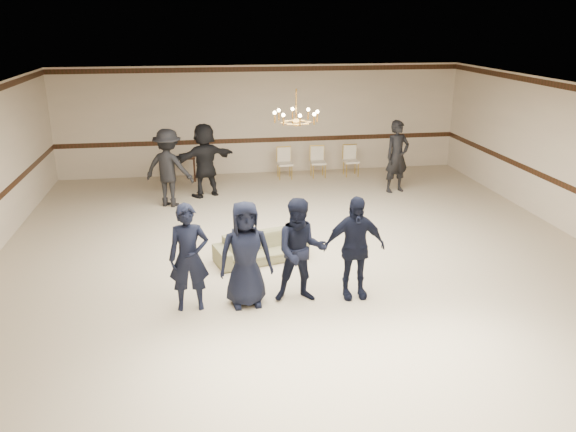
% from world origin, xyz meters
% --- Properties ---
extents(room, '(12.01, 14.01, 3.21)m').
position_xyz_m(room, '(0.00, 0.00, 1.60)').
color(room, '#C0B194').
rests_on(room, ground).
extents(chair_rail, '(12.00, 0.02, 0.14)m').
position_xyz_m(chair_rail, '(0.00, 6.99, 1.00)').
color(chair_rail, '#351A10').
rests_on(chair_rail, wall_back).
extents(crown_molding, '(12.00, 0.02, 0.14)m').
position_xyz_m(crown_molding, '(0.00, 6.99, 3.08)').
color(crown_molding, '#351A10').
rests_on(crown_molding, wall_back).
extents(chandelier, '(0.94, 0.94, 0.89)m').
position_xyz_m(chandelier, '(0.00, 1.00, 2.88)').
color(chandelier, gold).
rests_on(chandelier, ceiling).
extents(boy_a, '(0.65, 0.42, 1.77)m').
position_xyz_m(boy_a, '(-2.15, -1.48, 0.88)').
color(boy_a, black).
rests_on(boy_a, floor).
extents(boy_b, '(0.90, 0.62, 1.77)m').
position_xyz_m(boy_b, '(-1.25, -1.48, 0.88)').
color(boy_b, black).
rests_on(boy_b, floor).
extents(boy_c, '(0.91, 0.73, 1.77)m').
position_xyz_m(boy_c, '(-0.35, -1.48, 0.88)').
color(boy_c, black).
rests_on(boy_c, floor).
extents(boy_d, '(1.04, 0.43, 1.77)m').
position_xyz_m(boy_d, '(0.55, -1.48, 0.88)').
color(boy_d, black).
rests_on(boy_d, floor).
extents(settee, '(1.89, 1.12, 0.52)m').
position_xyz_m(settee, '(-0.81, 0.28, 0.26)').
color(settee, '#7E7954').
rests_on(settee, floor).
extents(adult_left, '(1.44, 1.17, 1.94)m').
position_xyz_m(adult_left, '(-2.66, 4.09, 0.97)').
color(adult_left, black).
rests_on(adult_left, floor).
extents(adult_mid, '(1.88, 1.26, 1.94)m').
position_xyz_m(adult_mid, '(-1.76, 4.79, 0.97)').
color(adult_mid, black).
rests_on(adult_mid, floor).
extents(adult_right, '(0.81, 0.64, 1.94)m').
position_xyz_m(adult_right, '(3.34, 4.39, 0.97)').
color(adult_right, black).
rests_on(adult_right, floor).
extents(banquet_chair_left, '(0.47, 0.47, 0.90)m').
position_xyz_m(banquet_chair_left, '(0.57, 6.19, 0.45)').
color(banquet_chair_left, beige).
rests_on(banquet_chair_left, floor).
extents(banquet_chair_mid, '(0.47, 0.47, 0.90)m').
position_xyz_m(banquet_chair_mid, '(1.57, 6.19, 0.45)').
color(banquet_chair_mid, beige).
rests_on(banquet_chair_mid, floor).
extents(banquet_chair_right, '(0.44, 0.44, 0.90)m').
position_xyz_m(banquet_chair_right, '(2.57, 6.19, 0.45)').
color(banquet_chair_right, beige).
rests_on(banquet_chair_right, floor).
extents(console_table, '(0.87, 0.42, 0.71)m').
position_xyz_m(console_table, '(-2.43, 6.39, 0.36)').
color(console_table, '#351A11').
rests_on(console_table, floor).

